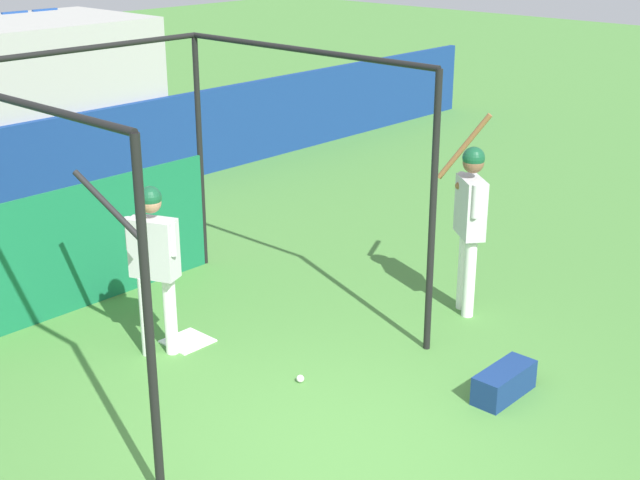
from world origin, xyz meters
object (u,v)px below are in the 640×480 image
(player_batter, at_px, (153,255))
(player_waiting, at_px, (470,212))
(equipment_bag, at_px, (504,382))
(baseball, at_px, (300,379))

(player_batter, xyz_separation_m, player_waiting, (2.96, -1.70, 0.10))
(player_batter, relative_size, equipment_bag, 2.78)
(player_waiting, height_order, equipment_bag, player_waiting)
(player_batter, height_order, player_waiting, player_waiting)
(equipment_bag, height_order, baseball, equipment_bag)
(equipment_bag, distance_m, baseball, 1.91)
(player_waiting, relative_size, baseball, 29.74)
(player_batter, bearing_deg, player_waiting, -142.21)
(baseball, bearing_deg, player_waiting, -5.67)
(player_batter, bearing_deg, equipment_bag, -173.73)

